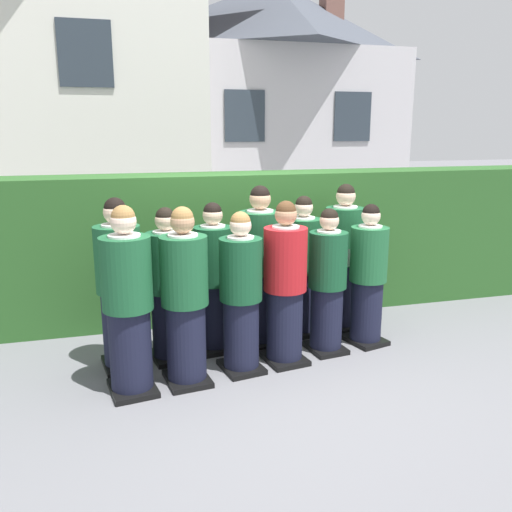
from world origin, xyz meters
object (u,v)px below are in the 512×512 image
student_front_row_5 (368,278)px  student_front_row_0 (128,306)px  student_front_row_2 (241,297)px  student_rear_row_3 (260,270)px  student_in_red_blazer (285,287)px  student_front_row_1 (185,301)px  student_rear_row_1 (168,289)px  student_rear_row_0 (120,289)px  student_rear_row_2 (214,281)px  student_rear_row_4 (302,269)px  student_rear_row_5 (343,260)px  student_front_row_4 (327,285)px

student_front_row_5 → student_front_row_0: bearing=-169.4°
student_front_row_2 → student_rear_row_3: student_rear_row_3 is taller
student_in_red_blazer → student_front_row_1: bearing=-169.2°
student_front_row_5 → student_rear_row_1: student_rear_row_1 is taller
student_rear_row_0 → student_front_row_0: bearing=-84.3°
student_rear_row_2 → student_rear_row_4: size_ratio=0.99×
student_front_row_1 → student_front_row_5: (2.03, 0.42, -0.05)m
student_front_row_0 → student_rear_row_2: (0.90, 0.75, -0.05)m
student_rear_row_4 → student_rear_row_5: size_ratio=0.93×
student_front_row_1 → student_rear_row_3: bearing=38.7°
student_in_red_blazer → student_rear_row_3: 0.55m
student_rear_row_3 → student_rear_row_4: size_ratio=1.09×
student_front_row_4 → student_rear_row_3: size_ratio=0.88×
student_rear_row_1 → student_rear_row_2: size_ratio=0.99×
student_front_row_1 → student_rear_row_3: size_ratio=0.95×
student_front_row_2 → student_rear_row_5: 1.66m
student_front_row_1 → student_front_row_5: bearing=11.6°
student_front_row_2 → student_rear_row_1: 0.78m
student_in_red_blazer → student_front_row_2: bearing=-170.2°
student_front_row_4 → student_front_row_5: size_ratio=0.99×
student_rear_row_1 → student_rear_row_5: student_rear_row_5 is taller
student_front_row_0 → student_rear_row_0: (-0.06, 0.55, -0.00)m
student_front_row_0 → student_front_row_4: size_ratio=1.11×
student_front_row_0 → student_rear_row_0: bearing=95.7°
student_rear_row_3 → student_front_row_5: bearing=-15.7°
student_rear_row_2 → student_rear_row_4: student_rear_row_4 is taller
student_front_row_2 → student_rear_row_4: (0.91, 0.78, 0.01)m
student_front_row_2 → student_rear_row_2: 0.59m
student_front_row_4 → student_rear_row_1: (-1.61, 0.23, 0.02)m
student_rear_row_4 → student_front_row_0: bearing=-154.2°
student_rear_row_2 → student_rear_row_3: bearing=4.7°
student_front_row_5 → student_rear_row_2: 1.65m
student_in_red_blazer → student_rear_row_0: 1.60m
student_front_row_4 → student_rear_row_1: 1.63m
student_in_red_blazer → student_rear_row_2: 0.79m
student_in_red_blazer → student_rear_row_2: size_ratio=1.04×
student_front_row_0 → student_in_red_blazer: student_front_row_0 is taller
student_front_row_2 → student_front_row_4: 1.00m
student_front_row_0 → student_rear_row_2: 1.17m
student_rear_row_2 → student_rear_row_5: bearing=9.1°
student_rear_row_5 → student_front_row_4: bearing=-126.8°
student_front_row_1 → student_rear_row_2: size_ratio=1.04×
student_rear_row_3 → student_rear_row_0: bearing=-170.9°
student_front_row_2 → student_front_row_4: size_ratio=1.03×
student_front_row_0 → student_rear_row_2: size_ratio=1.07×
student_front_row_2 → student_front_row_5: size_ratio=1.02×
student_rear_row_0 → student_front_row_4: bearing=-4.6°
student_front_row_0 → student_front_row_2: (1.05, 0.17, -0.06)m
student_rear_row_2 → student_rear_row_5: 1.60m
student_front_row_5 → student_rear_row_0: student_rear_row_0 is taller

